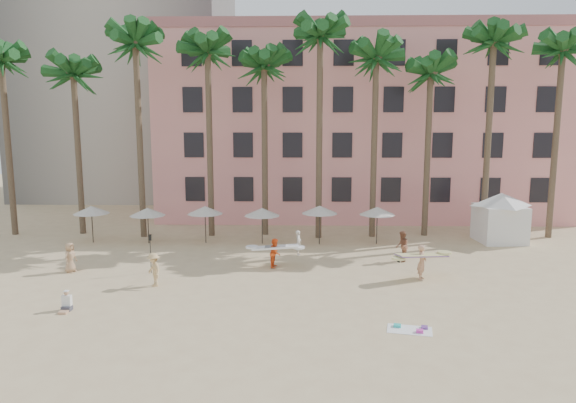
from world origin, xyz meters
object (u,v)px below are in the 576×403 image
Objects in this scene: pink_hotel at (358,127)px; carrier_white at (275,252)px; carrier_yellow at (422,260)px; cabana at (500,213)px.

pink_hotel is 21.73m from carrier_white.
carrier_yellow is 1.12× the size of carrier_white.
carrier_white is (-6.79, -19.39, -7.08)m from pink_hotel.
pink_hotel is at bearing 70.71° from carrier_white.
carrier_yellow is (1.25, -21.55, -6.94)m from pink_hotel.
pink_hotel is at bearing 93.31° from carrier_yellow.
cabana is 17.11m from carrier_white.
pink_hotel reaches higher than carrier_yellow.
pink_hotel is 7.32× the size of cabana.
carrier_white is at bearing 165.01° from carrier_yellow.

